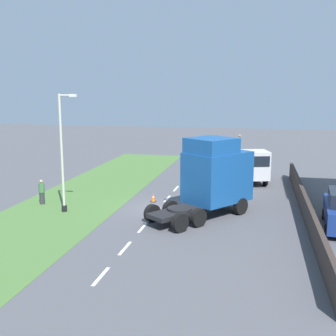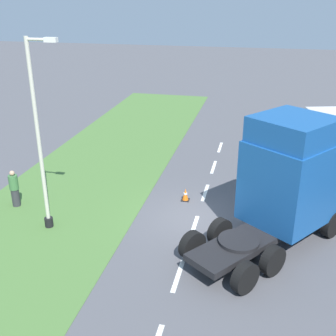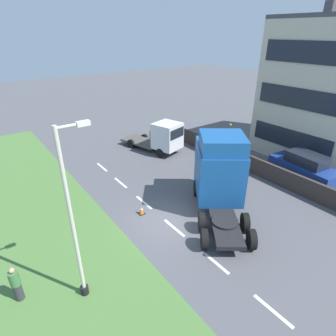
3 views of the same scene
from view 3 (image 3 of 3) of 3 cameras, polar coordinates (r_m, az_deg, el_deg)
The scene contains 11 objects.
ground_plane at distance 16.47m, azimuth -0.23°, elevation -10.85°, with size 120.00×120.00×0.00m, color #515156.
grass_verge at distance 14.64m, azimuth -20.69°, elevation -18.54°, with size 7.00×44.00×0.01m.
lane_markings at distance 16.02m, azimuth 1.28°, elevation -12.05°, with size 0.16×21.00×0.00m.
boundary_wall at distance 21.87m, azimuth 19.21°, elevation -0.43°, with size 0.25×24.00×1.31m.
building_block at distance 27.76m, azimuth 30.01°, elevation 13.68°, with size 9.34×7.82×12.09m.
lorry_cab at distance 17.00m, azimuth 10.35°, elevation -0.62°, with size 6.07×6.86×4.87m.
flatbed_truck at distance 24.85m, azimuth -1.01°, elevation 6.32°, with size 3.61×6.29×2.81m.
parked_car at distance 22.34m, azimuth 25.86°, elevation 0.01°, with size 2.33×4.91×2.17m.
lamp_post at distance 11.09m, azimuth -18.32°, elevation -11.52°, with size 1.29×0.33×7.31m.
pedestrian at distance 13.53m, azimuth -28.48°, elevation -20.06°, with size 0.39×0.39×1.67m.
traffic_cone_lead at distance 17.01m, azimuth -5.43°, elevation -8.45°, with size 0.36×0.36×0.58m.
Camera 3 is at (-7.72, -10.64, 9.91)m, focal length 30.00 mm.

